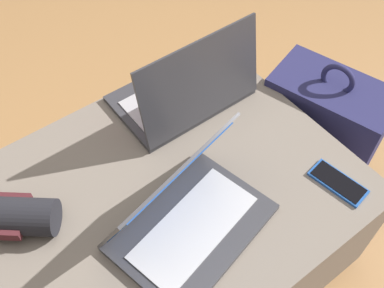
# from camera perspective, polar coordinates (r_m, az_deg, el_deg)

# --- Properties ---
(ground_plane) EXTENTS (14.00, 14.00, 0.00)m
(ground_plane) POSITION_cam_1_polar(r_m,az_deg,el_deg) (1.50, -3.27, -14.79)
(ground_plane) COLOR #9E7042
(ottoman) EXTENTS (0.97, 0.74, 0.43)m
(ottoman) POSITION_cam_1_polar(r_m,az_deg,el_deg) (1.31, -3.71, -11.10)
(ottoman) COLOR #3D3832
(ottoman) RESTS_ON ground_plane
(laptop_near) EXTENTS (0.40, 0.33, 0.24)m
(laptop_near) POSITION_cam_1_polar(r_m,az_deg,el_deg) (1.03, -1.07, -8.68)
(laptop_near) COLOR #333338
(laptop_near) RESTS_ON ottoman
(laptop_far) EXTENTS (0.37, 0.25, 0.26)m
(laptop_far) POSITION_cam_1_polar(r_m,az_deg,el_deg) (1.27, -0.68, 6.82)
(laptop_far) COLOR #333338
(laptop_far) RESTS_ON ottoman
(cell_phone) EXTENTS (0.09, 0.15, 0.01)m
(cell_phone) POSITION_cam_1_polar(r_m,az_deg,el_deg) (1.19, 18.06, -4.68)
(cell_phone) COLOR #1E4C9E
(cell_phone) RESTS_ON ottoman
(backpack) EXTENTS (0.34, 0.40, 0.53)m
(backpack) POSITION_cam_1_polar(r_m,az_deg,el_deg) (1.56, 15.89, 1.30)
(backpack) COLOR #23234C
(backpack) RESTS_ON ground_plane
(wrist_brace) EXTENTS (0.22, 0.20, 0.09)m
(wrist_brace) POSITION_cam_1_polar(r_m,az_deg,el_deg) (1.12, -22.17, -8.46)
(wrist_brace) COLOR black
(wrist_brace) RESTS_ON ottoman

